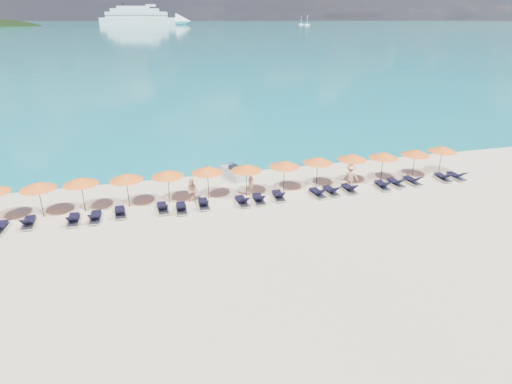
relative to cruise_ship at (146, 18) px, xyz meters
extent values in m
plane|color=beige|center=(-16.15, -600.79, -8.48)|extent=(1400.00, 1400.00, 0.00)
cube|color=#1FA9B2|center=(-16.15, 59.21, -8.47)|extent=(1600.00, 1300.00, 0.01)
ellipsoid|color=black|center=(-166.15, -40.79, -43.48)|extent=(162.00, 126.00, 85.50)
cube|color=white|center=(-10.14, 2.32, -4.05)|extent=(99.02, 39.04, 8.87)
cone|color=white|center=(46.90, -10.73, -4.05)|extent=(23.36, 23.36, 19.50)
cube|color=white|center=(-11.87, 2.72, 3.93)|extent=(79.41, 32.09, 7.09)
cube|color=white|center=(-13.60, 3.11, 9.25)|extent=(61.91, 26.45, 4.43)
cube|color=white|center=(-15.33, 3.51, 12.80)|extent=(42.30, 19.51, 3.10)
cube|color=black|center=(-11.87, 2.72, 2.60)|extent=(80.40, 32.49, 0.80)
cube|color=black|center=(-11.87, 2.72, 5.71)|extent=(78.42, 31.70, 0.80)
cylinder|color=black|center=(-27.25, 6.24, 16.35)|extent=(3.90, 3.90, 4.88)
cube|color=white|center=(199.34, -45.27, -7.69)|extent=(5.94, 1.98, 1.58)
cylinder|color=white|center=(199.34, -45.27, -2.54)|extent=(0.36, 0.36, 9.90)
cube|color=white|center=(195.79, -75.90, -7.61)|extent=(6.48, 2.16, 1.73)
cylinder|color=white|center=(195.79, -75.90, -2.00)|extent=(0.39, 0.39, 10.80)
cube|color=#ADADC4|center=(-16.20, -591.80, -8.15)|extent=(1.64, 2.79, 0.60)
cube|color=black|center=(-16.14, -592.01, -7.71)|extent=(0.82, 1.20, 0.38)
cylinder|color=black|center=(-16.37, -591.17, -7.55)|extent=(0.60, 0.22, 0.07)
imported|color=tan|center=(-15.82, -595.32, -7.72)|extent=(0.66, 0.60, 1.52)
imported|color=tan|center=(-19.73, -595.57, -7.69)|extent=(0.88, 0.72, 1.58)
imported|color=tan|center=(-8.93, -596.04, -7.61)|extent=(1.24, 0.91, 1.74)
cylinder|color=black|center=(-28.60, -595.39, -7.38)|extent=(0.05, 0.05, 2.20)
cone|color=orange|center=(-28.60, -595.39, -6.46)|extent=(2.10, 2.10, 0.42)
sphere|color=black|center=(-28.60, -595.39, -6.24)|extent=(0.08, 0.08, 0.08)
cylinder|color=black|center=(-26.29, -595.24, -7.38)|extent=(0.05, 0.05, 2.20)
cone|color=orange|center=(-26.29, -595.24, -6.46)|extent=(2.10, 2.10, 0.42)
sphere|color=black|center=(-26.29, -595.24, -6.24)|extent=(0.08, 0.08, 0.08)
cylinder|color=black|center=(-23.67, -595.25, -7.38)|extent=(0.05, 0.05, 2.20)
cone|color=orange|center=(-23.67, -595.25, -6.46)|extent=(2.10, 2.10, 0.42)
sphere|color=black|center=(-23.67, -595.25, -6.24)|extent=(0.08, 0.08, 0.08)
cylinder|color=black|center=(-21.19, -595.28, -7.38)|extent=(0.05, 0.05, 2.20)
cone|color=orange|center=(-21.19, -595.28, -6.46)|extent=(2.10, 2.10, 0.42)
sphere|color=black|center=(-21.19, -595.28, -6.24)|extent=(0.08, 0.08, 0.08)
cylinder|color=black|center=(-18.66, -595.24, -7.38)|extent=(0.05, 0.05, 2.20)
cone|color=orange|center=(-18.66, -595.24, -6.46)|extent=(2.10, 2.10, 0.42)
sphere|color=black|center=(-18.66, -595.24, -6.24)|extent=(0.08, 0.08, 0.08)
cylinder|color=black|center=(-16.17, -595.52, -7.38)|extent=(0.05, 0.05, 2.20)
cone|color=orange|center=(-16.17, -595.52, -6.46)|extent=(2.10, 2.10, 0.42)
sphere|color=black|center=(-16.17, -595.52, -6.24)|extent=(0.08, 0.08, 0.08)
cylinder|color=black|center=(-13.56, -595.46, -7.38)|extent=(0.05, 0.05, 2.20)
cone|color=orange|center=(-13.56, -595.46, -6.46)|extent=(2.10, 2.10, 0.42)
sphere|color=black|center=(-13.56, -595.46, -6.24)|extent=(0.08, 0.08, 0.08)
cylinder|color=black|center=(-11.09, -595.30, -7.38)|extent=(0.05, 0.05, 2.20)
cone|color=orange|center=(-11.09, -595.30, -6.46)|extent=(2.10, 2.10, 0.42)
sphere|color=black|center=(-11.09, -595.30, -6.24)|extent=(0.08, 0.08, 0.08)
cylinder|color=black|center=(-8.53, -595.30, -7.38)|extent=(0.05, 0.05, 2.20)
cone|color=orange|center=(-8.53, -595.30, -6.46)|extent=(2.10, 2.10, 0.42)
sphere|color=black|center=(-8.53, -595.30, -6.24)|extent=(0.08, 0.08, 0.08)
cylinder|color=black|center=(-6.19, -595.51, -7.38)|extent=(0.05, 0.05, 2.20)
cone|color=orange|center=(-6.19, -595.51, -6.46)|extent=(2.10, 2.10, 0.42)
sphere|color=black|center=(-6.19, -595.51, -6.24)|extent=(0.08, 0.08, 0.08)
cylinder|color=black|center=(-3.60, -595.52, -7.38)|extent=(0.05, 0.05, 2.20)
cone|color=orange|center=(-3.60, -595.52, -6.46)|extent=(2.10, 2.10, 0.42)
sphere|color=black|center=(-3.60, -595.52, -6.24)|extent=(0.08, 0.08, 0.08)
cylinder|color=black|center=(-1.17, -595.30, -7.38)|extent=(0.05, 0.05, 2.20)
cone|color=orange|center=(-1.17, -595.30, -6.46)|extent=(2.10, 2.10, 0.42)
sphere|color=black|center=(-1.17, -595.30, -6.24)|extent=(0.08, 0.08, 0.08)
cube|color=silver|center=(-30.63, -596.71, -8.34)|extent=(0.75, 1.74, 0.06)
cube|color=black|center=(-30.61, -596.46, -8.18)|extent=(0.64, 1.14, 0.04)
cube|color=silver|center=(-29.21, -596.41, -8.34)|extent=(0.66, 1.71, 0.06)
cube|color=black|center=(-29.22, -596.16, -8.18)|extent=(0.57, 1.11, 0.04)
cube|color=black|center=(-29.20, -596.96, -7.93)|extent=(0.56, 0.55, 0.43)
cube|color=silver|center=(-26.79, -596.69, -8.34)|extent=(0.62, 1.70, 0.06)
cube|color=black|center=(-26.79, -596.44, -8.18)|extent=(0.55, 1.10, 0.04)
cube|color=black|center=(-26.79, -597.24, -7.93)|extent=(0.55, 0.54, 0.43)
cube|color=silver|center=(-25.60, -596.70, -8.34)|extent=(0.69, 1.72, 0.06)
cube|color=black|center=(-25.59, -596.45, -8.18)|extent=(0.60, 1.12, 0.04)
cube|color=black|center=(-25.62, -597.25, -7.93)|extent=(0.57, 0.56, 0.43)
cube|color=silver|center=(-24.21, -596.40, -8.34)|extent=(0.71, 1.73, 0.06)
cube|color=black|center=(-24.22, -596.15, -8.18)|extent=(0.61, 1.13, 0.04)
cube|color=black|center=(-24.18, -596.94, -7.93)|extent=(0.58, 0.56, 0.43)
cube|color=silver|center=(-21.71, -596.43, -8.34)|extent=(0.71, 1.73, 0.06)
cube|color=black|center=(-21.72, -596.18, -8.18)|extent=(0.60, 1.13, 0.04)
cube|color=black|center=(-21.68, -596.98, -7.93)|extent=(0.58, 0.56, 0.43)
cube|color=silver|center=(-20.61, -596.77, -8.34)|extent=(0.70, 1.73, 0.06)
cube|color=black|center=(-20.60, -596.52, -8.18)|extent=(0.60, 1.12, 0.04)
cube|color=black|center=(-20.64, -597.32, -7.93)|extent=(0.57, 0.56, 0.43)
cube|color=silver|center=(-19.19, -596.46, -8.34)|extent=(0.71, 1.73, 0.06)
cube|color=black|center=(-19.18, -596.21, -8.18)|extent=(0.61, 1.13, 0.04)
cube|color=black|center=(-19.22, -597.01, -7.93)|extent=(0.58, 0.57, 0.43)
cube|color=silver|center=(-16.77, -596.73, -8.34)|extent=(0.73, 1.74, 0.06)
cube|color=black|center=(-16.79, -596.48, -8.18)|extent=(0.62, 1.13, 0.04)
cube|color=black|center=(-16.73, -597.28, -7.93)|extent=(0.58, 0.57, 0.43)
cube|color=silver|center=(-15.67, -596.67, -8.34)|extent=(0.69, 1.73, 0.06)
cube|color=black|center=(-15.65, -596.42, -8.18)|extent=(0.60, 1.12, 0.04)
cube|color=black|center=(-15.69, -597.22, -7.93)|extent=(0.57, 0.56, 0.43)
cube|color=silver|center=(-14.27, -596.49, -8.34)|extent=(0.75, 1.74, 0.06)
cube|color=black|center=(-14.25, -596.24, -8.18)|extent=(0.64, 1.14, 0.04)
cube|color=black|center=(-14.31, -597.04, -7.93)|extent=(0.59, 0.58, 0.43)
cube|color=silver|center=(-11.62, -596.74, -8.34)|extent=(0.78, 1.75, 0.06)
cube|color=black|center=(-11.65, -596.49, -8.18)|extent=(0.65, 1.15, 0.04)
cube|color=black|center=(-11.57, -597.29, -7.93)|extent=(0.60, 0.59, 0.43)
cube|color=silver|center=(-10.60, -596.65, -8.34)|extent=(0.74, 1.74, 0.06)
cube|color=black|center=(-10.62, -596.40, -8.18)|extent=(0.63, 1.14, 0.04)
cube|color=black|center=(-10.56, -597.20, -7.93)|extent=(0.59, 0.58, 0.43)
cube|color=silver|center=(-9.25, -596.61, -8.34)|extent=(0.64, 1.71, 0.06)
cube|color=black|center=(-9.24, -596.36, -8.18)|extent=(0.56, 1.11, 0.04)
cube|color=black|center=(-9.25, -597.16, -7.93)|extent=(0.56, 0.54, 0.43)
cube|color=silver|center=(-6.75, -596.67, -8.34)|extent=(0.77, 1.75, 0.06)
cube|color=black|center=(-6.73, -596.42, -8.18)|extent=(0.65, 1.15, 0.04)
cube|color=black|center=(-6.80, -597.22, -7.93)|extent=(0.60, 0.58, 0.43)
cube|color=silver|center=(-5.56, -596.46, -8.34)|extent=(0.71, 1.73, 0.06)
cube|color=black|center=(-5.58, -596.21, -8.18)|extent=(0.61, 1.13, 0.04)
cube|color=black|center=(-5.53, -597.01, -7.93)|extent=(0.58, 0.57, 0.43)
cube|color=silver|center=(-4.21, -596.41, -8.34)|extent=(0.74, 1.74, 0.06)
cube|color=black|center=(-4.23, -596.16, -8.18)|extent=(0.63, 1.14, 0.04)
cube|color=black|center=(-4.17, -596.96, -7.93)|extent=(0.59, 0.58, 0.43)
cube|color=silver|center=(-1.66, -596.42, -8.34)|extent=(0.76, 1.75, 0.06)
cube|color=black|center=(-1.64, -596.17, -8.18)|extent=(0.64, 1.14, 0.04)
cube|color=black|center=(-1.70, -596.97, -7.93)|extent=(0.59, 0.58, 0.43)
cube|color=silver|center=(-0.54, -596.46, -8.34)|extent=(0.67, 1.72, 0.06)
cube|color=black|center=(-0.55, -596.21, -8.18)|extent=(0.58, 1.11, 0.04)
cube|color=black|center=(-0.53, -597.01, -7.93)|extent=(0.56, 0.55, 0.43)
camera|label=1|loc=(-22.54, -620.88, 2.62)|focal=30.00mm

